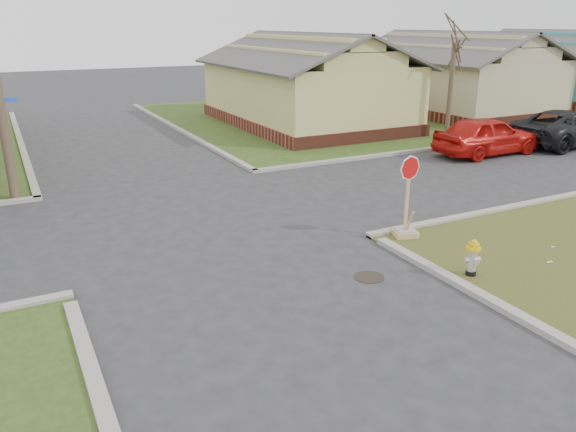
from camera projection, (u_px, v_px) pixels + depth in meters
name	position (u px, v px, depth m)	size (l,w,h in m)	color
ground	(265.00, 289.00, 11.35)	(120.00, 120.00, 0.00)	#2A2A2D
verge_far_right	(457.00, 106.00, 35.98)	(37.00, 19.00, 0.05)	#294318
curbs	(189.00, 217.00, 15.56)	(80.00, 40.00, 0.12)	gray
manhole	(369.00, 277.00, 11.88)	(0.64, 0.64, 0.01)	black
side_house_yellow	(305.00, 82.00, 28.82)	(7.60, 11.60, 4.70)	brown
side_house_tan	(453.00, 74.00, 33.14)	(7.60, 11.60, 4.70)	brown
side_house_teal	(567.00, 68.00, 37.46)	(7.60, 11.60, 4.70)	brown
tree_mid_right	(450.00, 92.00, 25.27)	(0.22, 0.22, 4.20)	#3F3124
fire_hydrant	(473.00, 256.00, 11.75)	(0.30, 0.30, 0.80)	black
stop_sign	(406.00, 219.00, 13.94)	(0.58, 0.57, 2.06)	tan
red_sedan	(487.00, 136.00, 22.63)	(1.85, 4.60, 1.57)	#B5110C
dark_pickup	(567.00, 128.00, 24.48)	(2.52, 5.46, 1.52)	black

